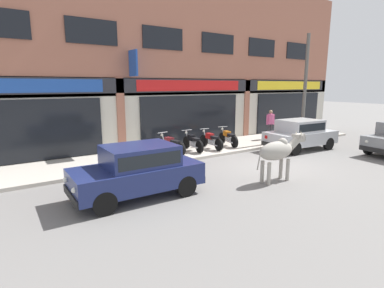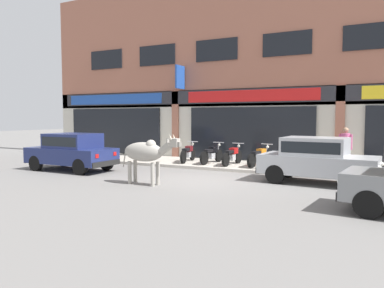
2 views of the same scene
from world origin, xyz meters
name	(u,v)px [view 1 (image 1 of 2)]	position (x,y,z in m)	size (l,w,h in m)	color
ground_plane	(266,166)	(0.00, 0.00, 0.00)	(90.00, 90.00, 0.00)	slate
sidewalk	(209,148)	(0.00, 3.68, 0.06)	(19.00, 2.97, 0.12)	#B7AFA3
shop_building	(189,64)	(0.00, 5.42, 4.12)	(23.00, 1.40, 8.68)	#9E604C
cow	(278,151)	(-1.10, -1.49, 1.01)	(2.15, 0.55, 1.61)	#9E998E
car_0	(138,168)	(-5.41, -0.27, 0.81)	(3.63, 1.64, 1.46)	black
car_2	(300,133)	(3.57, 1.16, 0.81)	(3.69, 1.82, 1.46)	black
motorcycle_0	(171,145)	(-2.24, 3.45, 0.51)	(0.55, 1.80, 0.88)	black
motorcycle_1	(193,142)	(-1.09, 3.46, 0.51)	(0.52, 1.81, 0.88)	black
motorcycle_2	(211,140)	(-0.12, 3.35, 0.51)	(0.52, 1.81, 0.88)	black
motorcycle_3	(228,138)	(1.02, 3.44, 0.51)	(0.65, 1.79, 0.88)	black
pedestrian	(270,121)	(4.19, 3.60, 1.11)	(0.48, 0.32, 1.60)	#2D2D33
utility_pole	(305,88)	(5.53, 2.50, 2.92)	(0.18, 0.18, 5.60)	#595651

